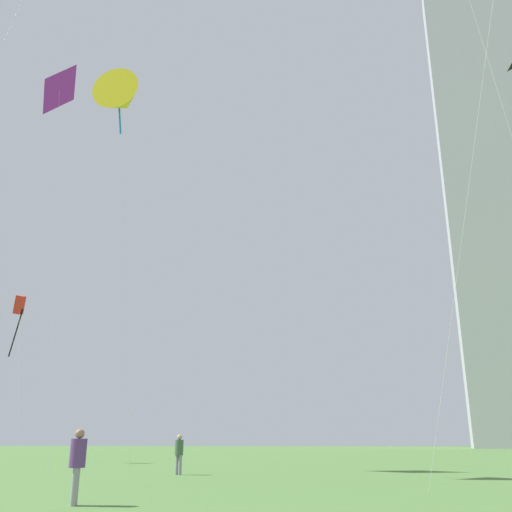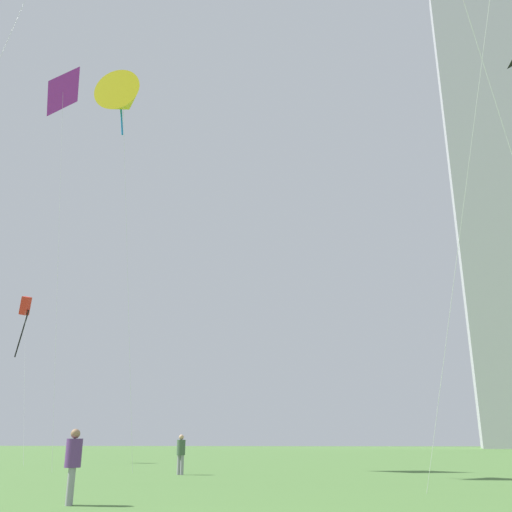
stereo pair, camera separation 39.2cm
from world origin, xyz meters
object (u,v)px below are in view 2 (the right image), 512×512
object	(u,v)px
kite_flying_5	(123,100)
distant_highrise_0	(499,181)
kite_flying_1	(63,93)
kite_flying_3	(25,308)
person_standing_1	(181,451)
person_standing_2	(73,460)

from	to	relation	value
kite_flying_5	distant_highrise_0	bearing A→B (deg)	60.23
kite_flying_1	kite_flying_3	xyz separation A→B (m)	(-5.56, 8.85, -12.86)
kite_flying_1	kite_flying_5	distance (m)	9.30
kite_flying_1	distant_highrise_0	xyz separation A→B (m)	(55.96, 81.56, 29.37)
person_standing_1	distant_highrise_0	size ratio (longest dim) A/B	0.02
person_standing_1	person_standing_2	world-z (taller)	person_standing_2
kite_flying_3	distant_highrise_0	xyz separation A→B (m)	(61.53, 72.70, 42.22)
kite_flying_3	person_standing_1	bearing A→B (deg)	-39.81
person_standing_2	kite_flying_1	bearing A→B (deg)	-166.14
kite_flying_1	kite_flying_5	xyz separation A→B (m)	(6.34, -5.18, -4.41)
person_standing_2	distant_highrise_0	distance (m)	120.54
person_standing_1	person_standing_2	size ratio (longest dim) A/B	0.98
person_standing_2	person_standing_1	bearing A→B (deg)	163.48
person_standing_1	kite_flying_3	distance (m)	22.88
kite_flying_3	kite_flying_5	world-z (taller)	kite_flying_5
person_standing_1	distant_highrise_0	xyz separation A→B (m)	(45.77, 85.83, 52.36)
person_standing_2	kite_flying_1	distance (m)	30.44
kite_flying_5	person_standing_1	bearing A→B (deg)	13.24
person_standing_1	kite_flying_1	world-z (taller)	kite_flying_1
person_standing_2	kite_flying_5	world-z (taller)	kite_flying_5
kite_flying_3	person_standing_2	bearing A→B (deg)	-58.26
kite_flying_5	person_standing_2	bearing A→B (deg)	-70.87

